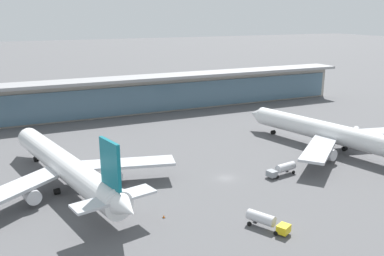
% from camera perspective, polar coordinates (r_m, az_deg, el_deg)
% --- Properties ---
extents(ground_plane, '(1200.00, 1200.00, 0.00)m').
position_cam_1_polar(ground_plane, '(105.77, 4.58, -6.82)').
color(ground_plane, '#515154').
extents(airliner_left_stand, '(49.52, 65.34, 17.54)m').
position_cam_1_polar(airliner_left_stand, '(101.75, -16.76, -5.04)').
color(airliner_left_stand, white).
rests_on(airliner_left_stand, ground).
extents(airliner_centre_stand, '(49.33, 65.19, 17.54)m').
position_cam_1_polar(airliner_centre_stand, '(130.52, 18.89, -0.74)').
color(airliner_centre_stand, white).
rests_on(airliner_centre_stand, ground).
extents(service_truck_near_nose_yellow, '(5.86, 8.70, 2.95)m').
position_cam_1_polar(service_truck_near_nose_yellow, '(82.82, 10.04, -12.30)').
color(service_truck_near_nose_yellow, yellow).
rests_on(service_truck_near_nose_yellow, ground).
extents(service_truck_under_wing_grey, '(8.85, 3.70, 2.95)m').
position_cam_1_polar(service_truck_under_wing_grey, '(109.24, 12.24, -5.44)').
color(service_truck_under_wing_grey, gray).
rests_on(service_truck_under_wing_grey, ground).
extents(service_truck_by_tail_blue, '(7.93, 7.38, 2.95)m').
position_cam_1_polar(service_truck_by_tail_blue, '(149.14, 21.41, -0.55)').
color(service_truck_by_tail_blue, '#234C9E').
rests_on(service_truck_by_tail_blue, ground).
extents(terminal_building, '(198.91, 12.80, 15.20)m').
position_cam_1_polar(terminal_building, '(172.90, -8.10, 4.53)').
color(terminal_building, '#9E998E').
rests_on(terminal_building, ground).
extents(safety_cone_bravo, '(0.62, 0.62, 0.70)m').
position_cam_1_polar(safety_cone_bravo, '(86.27, -3.87, -11.94)').
color(safety_cone_bravo, orange).
rests_on(safety_cone_bravo, ground).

